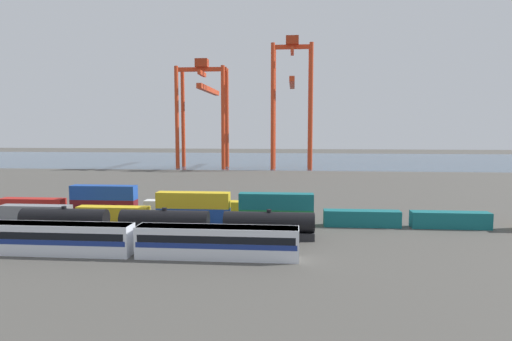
% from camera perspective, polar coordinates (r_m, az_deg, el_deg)
% --- Properties ---
extents(ground_plane, '(420.00, 420.00, 0.00)m').
position_cam_1_polar(ground_plane, '(116.53, -3.21, -2.24)').
color(ground_plane, '#4C4944').
extents(harbour_water, '(400.00, 110.00, 0.01)m').
position_cam_1_polar(harbour_water, '(217.72, 0.61, 1.42)').
color(harbour_water, '#384C60').
rests_on(harbour_water, ground_plane).
extents(passenger_train, '(40.44, 3.14, 3.90)m').
position_cam_1_polar(passenger_train, '(57.16, -15.39, -8.51)').
color(passenger_train, silver).
rests_on(passenger_train, ground_plane).
extents(freight_tank_row, '(43.30, 2.80, 4.26)m').
position_cam_1_polar(freight_tank_row, '(66.02, -11.70, -6.67)').
color(freight_tank_row, '#232326').
rests_on(freight_tank_row, ground_plane).
extents(shipping_container_0, '(12.10, 2.44, 2.60)m').
position_cam_1_polar(shipping_container_0, '(84.85, -26.55, -4.89)').
color(shipping_container_0, slate).
rests_on(shipping_container_0, ground_plane).
extents(shipping_container_1, '(12.10, 2.44, 2.60)m').
position_cam_1_polar(shipping_container_1, '(78.59, -17.93, -5.37)').
color(shipping_container_1, gold).
rests_on(shipping_container_1, ground_plane).
extents(shipping_container_2, '(12.10, 2.44, 2.60)m').
position_cam_1_polar(shipping_container_2, '(74.37, -8.07, -5.77)').
color(shipping_container_2, '#1C4299').
rests_on(shipping_container_2, ground_plane).
extents(shipping_container_3, '(12.10, 2.44, 2.60)m').
position_cam_1_polar(shipping_container_3, '(73.91, -8.10, -3.79)').
color(shipping_container_3, gold).
rests_on(shipping_container_3, shipping_container_2).
extents(shipping_container_4, '(12.10, 2.44, 2.60)m').
position_cam_1_polar(shipping_container_4, '(72.55, 2.62, -6.00)').
color(shipping_container_4, '#197538').
rests_on(shipping_container_4, ground_plane).
extents(shipping_container_5, '(12.10, 2.44, 2.60)m').
position_cam_1_polar(shipping_container_5, '(72.08, 2.63, -3.98)').
color(shipping_container_5, '#146066').
rests_on(shipping_container_5, shipping_container_4).
extents(shipping_container_6, '(12.10, 2.44, 2.60)m').
position_cam_1_polar(shipping_container_6, '(73.31, 13.48, -6.03)').
color(shipping_container_6, '#146066').
rests_on(shipping_container_6, ground_plane).
extents(shipping_container_7, '(12.10, 2.44, 2.60)m').
position_cam_1_polar(shipping_container_7, '(76.57, 23.76, -5.86)').
color(shipping_container_7, '#146066').
rests_on(shipping_container_7, ground_plane).
extents(shipping_container_10, '(12.10, 2.44, 2.60)m').
position_cam_1_polar(shipping_container_10, '(93.21, -26.86, -4.01)').
color(shipping_container_10, '#AD211C').
rests_on(shipping_container_10, ground_plane).
extents(shipping_container_11, '(12.10, 2.44, 2.60)m').
position_cam_1_polar(shipping_container_11, '(86.72, -19.00, -4.39)').
color(shipping_container_11, maroon).
rests_on(shipping_container_11, ground_plane).
extents(shipping_container_12, '(12.10, 2.44, 2.60)m').
position_cam_1_polar(shipping_container_12, '(86.32, -19.05, -2.69)').
color(shipping_container_12, '#1C4299').
rests_on(shipping_container_12, shipping_container_11).
extents(shipping_container_13, '(12.10, 2.44, 2.60)m').
position_cam_1_polar(shipping_container_13, '(82.09, -10.06, -4.72)').
color(shipping_container_13, silver).
rests_on(shipping_container_13, ground_plane).
extents(shipping_container_14, '(12.10, 2.44, 2.60)m').
position_cam_1_polar(shipping_container_14, '(79.66, -0.31, -4.95)').
color(shipping_container_14, gold).
rests_on(shipping_container_14, ground_plane).
extents(gantry_crane_west, '(19.46, 39.50, 42.20)m').
position_cam_1_polar(gantry_crane_west, '(178.79, -6.72, 8.89)').
color(gantry_crane_west, red).
rests_on(gantry_crane_west, ground_plane).
extents(gantry_crane_central, '(15.79, 33.85, 50.17)m').
position_cam_1_polar(gantry_crane_central, '(174.24, 4.66, 10.08)').
color(gantry_crane_central, red).
rests_on(gantry_crane_central, ground_plane).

